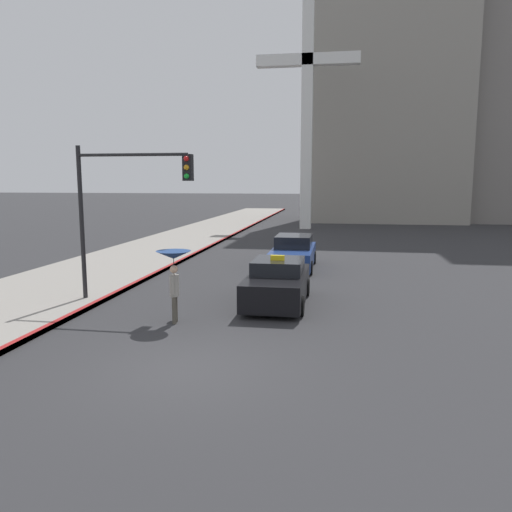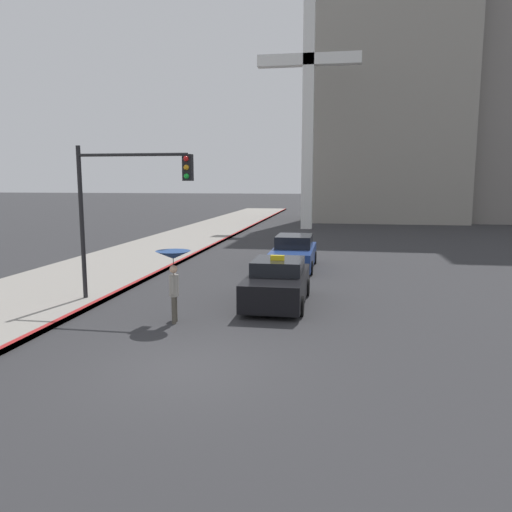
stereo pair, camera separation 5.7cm
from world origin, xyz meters
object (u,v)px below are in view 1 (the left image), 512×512
Objects in this scene: monument_cross at (307,97)px; traffic_light at (127,194)px; sedan_red at (293,253)px; taxi at (278,283)px; pedestrian_with_umbrella at (174,266)px.

traffic_light is at bearing -97.98° from monument_cross.
taxi is at bearing 90.87° from sedan_red.
traffic_light reaches higher than taxi.
pedestrian_with_umbrella is 30.32m from monument_cross.
monument_cross is at bearing 82.02° from traffic_light.
taxi is 0.23× the size of monument_cross.
monument_cross reaches higher than pedestrian_with_umbrella.
monument_cross reaches higher than taxi.
monument_cross is at bearing -88.10° from taxi.
sedan_red is 0.25× the size of monument_cross.
sedan_red is (-0.10, 6.76, 0.01)m from taxi.
taxi is at bearing 10.30° from traffic_light.
traffic_light is 0.27× the size of monument_cross.
sedan_red is at bearing -87.75° from monument_cross.
pedestrian_with_umbrella is at bearing 46.21° from taxi.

